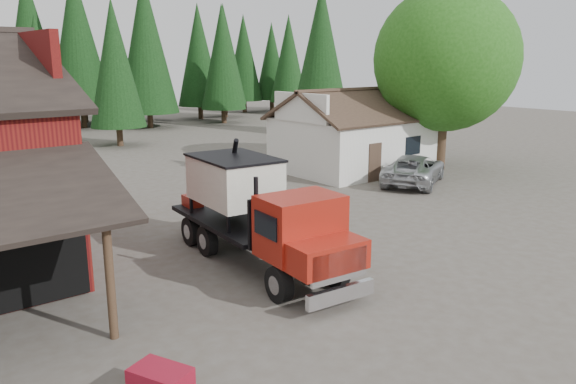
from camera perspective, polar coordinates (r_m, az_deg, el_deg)
ground at (r=15.01m, az=6.69°, el=-11.18°), size 120.00×120.00×0.00m
farmhouse at (r=32.36m, az=6.74°, el=5.21°), size 8.60×6.42×4.65m
deciduous_tree at (r=33.15m, az=15.78°, el=12.36°), size 8.00×8.00×10.20m
near_pine_b at (r=42.57m, az=-17.19°, el=12.37°), size 3.96×3.96×10.40m
near_pine_c at (r=47.68m, az=3.37°, el=14.18°), size 4.84×4.84×12.40m
feed_truck at (r=17.07m, az=-3.17°, el=-1.88°), size 2.88×8.35×3.70m
silver_car at (r=29.26m, az=12.68°, el=2.27°), size 5.87×4.68×1.48m
equip_box at (r=11.35m, az=-12.79°, el=-18.42°), size 1.08×1.29×0.60m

